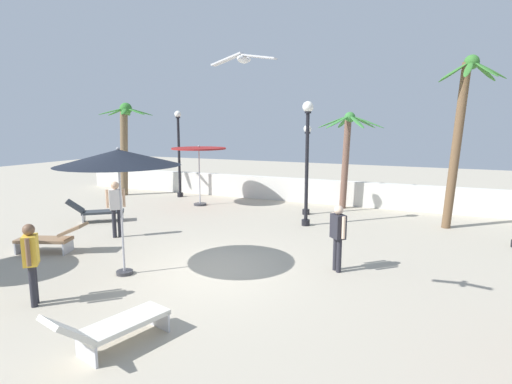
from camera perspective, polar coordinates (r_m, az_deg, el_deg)
ground_plane at (r=9.89m, az=-8.14°, el=-10.90°), size 56.00×56.00×0.00m
boundary_wall at (r=18.21m, az=8.06°, el=0.13°), size 25.20×0.30×1.04m
patio_umbrella_1 at (r=17.46m, az=-7.93°, el=5.41°), size 2.27×2.27×2.55m
patio_umbrella_2 at (r=9.55m, az=-18.56°, el=4.47°), size 2.72×2.72×2.92m
palm_tree_0 at (r=14.78m, az=26.54°, el=8.42°), size 1.99×2.02×5.55m
palm_tree_1 at (r=17.00m, az=12.55°, el=6.25°), size 2.77×2.50×3.91m
palm_tree_2 at (r=20.74m, az=-17.77°, el=7.16°), size 2.61×2.38×4.44m
lamp_post_0 at (r=13.80m, az=7.11°, el=5.65°), size 0.36×0.36×4.16m
lamp_post_1 at (r=19.69m, az=-10.66°, el=5.79°), size 0.31×0.31×4.05m
lamp_post_2 at (r=15.63m, az=7.07°, el=3.50°), size 0.30×0.30×3.40m
lounge_chair_0 at (r=6.90m, az=-19.58°, el=-17.13°), size 0.98×1.96×0.84m
lounge_chair_1 at (r=12.35m, az=-26.49°, el=-5.72°), size 1.91×1.19×0.81m
lounge_chair_2 at (r=15.56m, az=-21.37°, el=-2.48°), size 1.80×1.63×0.84m
guest_0 at (r=9.74m, az=11.31°, el=-5.45°), size 0.42×0.43×1.58m
guest_1 at (r=13.11m, az=-18.88°, el=-1.53°), size 0.42×0.42×1.72m
guest_2 at (r=8.85m, az=-28.77°, el=-7.90°), size 0.42×0.43×1.59m
seagull_1 at (r=6.81m, az=-1.76°, el=17.99°), size 1.14×0.38×0.18m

